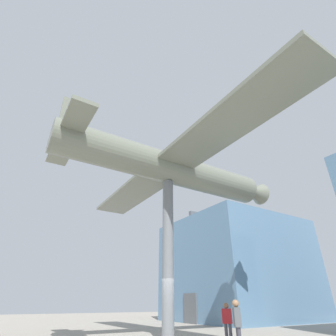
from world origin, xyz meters
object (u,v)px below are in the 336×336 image
object	(u,v)px
visitor_second	(227,320)
support_pylon_central	(168,253)
visitor_person	(237,322)
suspended_airplane	(172,169)

from	to	relation	value
visitor_second	support_pylon_central	bearing A→B (deg)	-149.04
visitor_person	visitor_second	bearing A→B (deg)	0.98
visitor_person	visitor_second	size ratio (longest dim) A/B	1.06
support_pylon_central	suspended_airplane	world-z (taller)	suspended_airplane
support_pylon_central	visitor_second	distance (m)	3.79
visitor_person	visitor_second	xyz separation A→B (m)	(-1.99, 1.38, -0.06)
visitor_person	suspended_airplane	bearing A→B (deg)	50.56
visitor_second	suspended_airplane	bearing A→B (deg)	-151.27
suspended_airplane	visitor_second	distance (m)	7.60
support_pylon_central	visitor_second	xyz separation A→B (m)	(0.99, 2.42, -2.75)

